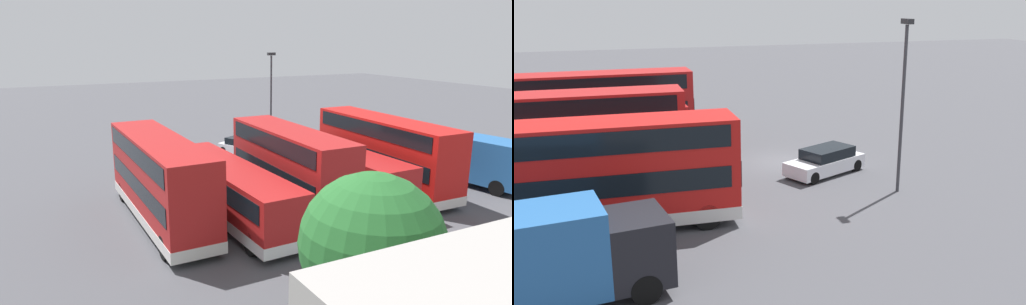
# 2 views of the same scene
# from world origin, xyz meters

# --- Properties ---
(ground_plane) EXTENTS (140.00, 140.00, 0.00)m
(ground_plane) POSITION_xyz_m (0.00, 0.00, 0.00)
(ground_plane) COLOR #47474C
(bus_double_decker_near_end) EXTENTS (2.73, 11.30, 4.55)m
(bus_double_decker_near_end) POSITION_xyz_m (-7.25, 10.13, 2.45)
(bus_double_decker_near_end) COLOR #B71411
(bus_double_decker_near_end) RESTS_ON ground
(bus_single_deck_second) EXTENTS (2.77, 10.67, 2.95)m
(bus_single_deck_second) POSITION_xyz_m (-3.71, 10.38, 1.62)
(bus_single_deck_second) COLOR #A51919
(bus_single_deck_second) RESTS_ON ground
(bus_double_decker_third) EXTENTS (2.64, 10.16, 4.55)m
(bus_double_decker_third) POSITION_xyz_m (0.08, 10.64, 2.45)
(bus_double_decker_third) COLOR #A51919
(bus_double_decker_third) RESTS_ON ground
(bus_single_deck_fourth) EXTENTS (3.05, 12.04, 2.95)m
(bus_single_deck_fourth) POSITION_xyz_m (3.82, 10.78, 1.62)
(bus_single_deck_fourth) COLOR #A51919
(bus_single_deck_fourth) RESTS_ON ground
(bus_double_decker_fifth) EXTENTS (2.80, 11.53, 4.55)m
(bus_double_decker_fifth) POSITION_xyz_m (7.31, 9.67, 2.45)
(bus_double_decker_fifth) COLOR #A51919
(bus_double_decker_fifth) RESTS_ON ground
(box_truck_blue) EXTENTS (3.62, 7.79, 3.20)m
(box_truck_blue) POSITION_xyz_m (-13.11, 12.00, 1.71)
(box_truck_blue) COLOR #235999
(box_truck_blue) RESTS_ON ground
(car_hatchback_silver) EXTENTS (3.60, 4.89, 1.43)m
(car_hatchback_silver) POSITION_xyz_m (-2.76, -1.53, 0.70)
(car_hatchback_silver) COLOR silver
(car_hatchback_silver) RESTS_ON ground
(lamp_post_tall) EXTENTS (0.70, 0.30, 8.26)m
(lamp_post_tall) POSITION_xyz_m (-6.43, -3.84, 4.82)
(lamp_post_tall) COLOR #38383D
(lamp_post_tall) RESTS_ON ground
(tree_midleft) EXTENTS (4.20, 4.20, 5.93)m
(tree_midleft) POSITION_xyz_m (4.79, 23.28, 3.82)
(tree_midleft) COLOR #4C3823
(tree_midleft) RESTS_ON ground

